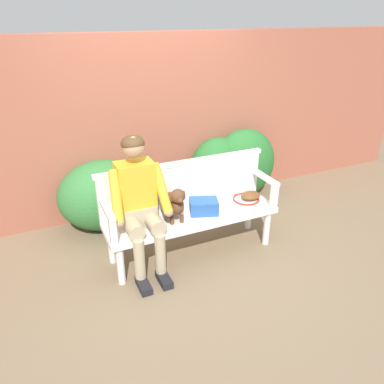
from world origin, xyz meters
The scene contains 14 objects.
ground_plane centered at (0.00, 0.00, 0.00)m, with size 40.00×40.00×0.00m, color #7A664C.
brick_garden_fence centered at (0.00, 1.30, 1.05)m, with size 8.00×0.30×2.09m, color #9E5642.
hedge_bush_mid_right centered at (-0.70, 0.92, 0.40)m, with size 1.02×0.82×0.81m, color #337538.
hedge_bush_mid_left centered at (0.80, 0.97, 0.43)m, with size 0.76×0.58×0.87m, color #286B2D.
hedge_bush_far_right centered at (1.17, 0.94, 0.47)m, with size 0.90×0.59×0.94m, color #286B2D.
garden_bench centered at (0.00, 0.00, 0.39)m, with size 1.75×0.48×0.45m.
bench_backrest centered at (0.00, 0.21, 0.71)m, with size 1.79×0.06×0.50m.
bench_armrest_left_end centered at (-0.84, -0.09, 0.65)m, with size 0.06×0.48×0.28m.
bench_armrest_right_end centered at (0.84, -0.09, 0.65)m, with size 0.06×0.48×0.28m.
person_seated centered at (-0.54, -0.01, 0.73)m, with size 0.56×0.64×1.32m.
dog_on_bench centered at (-0.20, -0.04, 0.64)m, with size 0.20×0.38×0.37m.
tennis_racket centered at (0.65, 0.08, 0.46)m, with size 0.37×0.58×0.03m.
baseball_glove centered at (0.71, 0.04, 0.50)m, with size 0.22×0.17×0.09m, color brown.
sports_bag centered at (0.12, -0.01, 0.52)m, with size 0.28×0.20×0.14m, color #2856A3.
Camera 1 is at (-1.35, -2.97, 2.29)m, focal length 34.86 mm.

